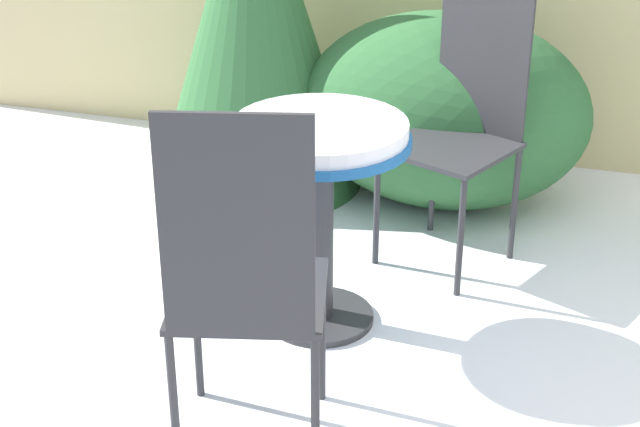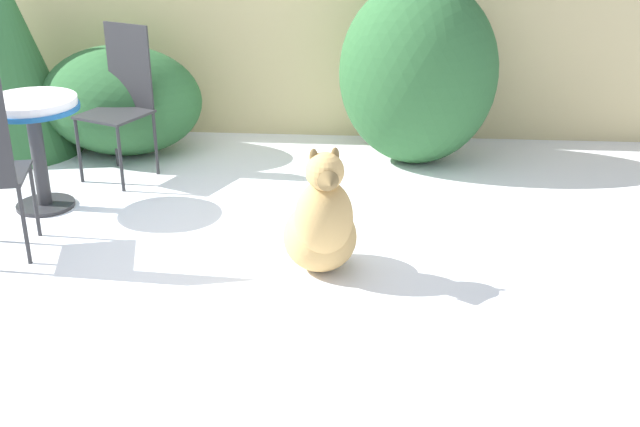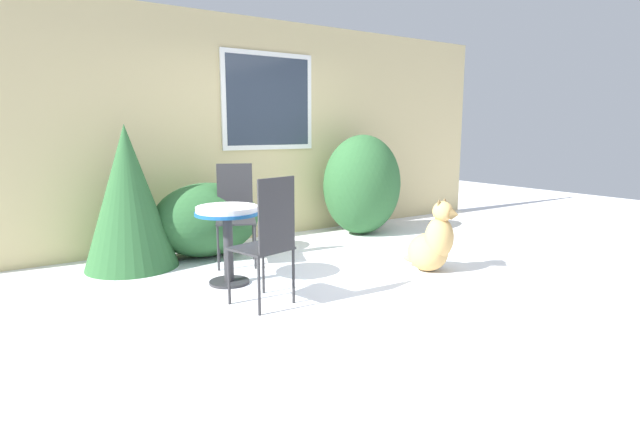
# 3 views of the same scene
# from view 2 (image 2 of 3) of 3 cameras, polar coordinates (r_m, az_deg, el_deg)

# --- Properties ---
(ground_plane) EXTENTS (16.00, 16.00, 0.00)m
(ground_plane) POSITION_cam_2_polar(r_m,az_deg,el_deg) (4.75, -9.25, -2.39)
(ground_plane) COLOR white
(shrub_left) EXTENTS (1.22, 0.80, 0.83)m
(shrub_left) POSITION_cam_2_polar(r_m,az_deg,el_deg) (6.29, -13.91, 7.79)
(shrub_left) COLOR #2D6033
(shrub_left) RESTS_ON ground_plane
(shrub_middle) EXTENTS (1.14, 0.87, 1.35)m
(shrub_middle) POSITION_cam_2_polar(r_m,az_deg,el_deg) (5.91, 7.00, 9.89)
(shrub_middle) COLOR #2D6033
(shrub_middle) RESTS_ON ground_plane
(evergreen_bush) EXTENTS (0.94, 0.94, 1.48)m
(evergreen_bush) POSITION_cam_2_polar(r_m,az_deg,el_deg) (6.51, -21.29, 10.34)
(evergreen_bush) COLOR #2D6033
(evergreen_bush) RESTS_ON ground_plane
(patio_table) EXTENTS (0.59, 0.59, 0.73)m
(patio_table) POSITION_cam_2_polar(r_m,az_deg,el_deg) (5.35, -19.70, 6.09)
(patio_table) COLOR #2D2D30
(patio_table) RESTS_ON ground_plane
(patio_chair_near_table) EXTENTS (0.54, 0.54, 1.06)m
(patio_chair_near_table) POSITION_cam_2_polar(r_m,az_deg,el_deg) (5.79, -13.95, 8.02)
(patio_chair_near_table) COLOR #2D2D30
(patio_chair_near_table) RESTS_ON ground_plane
(dog) EXTENTS (0.49, 0.61, 0.75)m
(dog) POSITION_cam_2_polar(r_m,az_deg,el_deg) (4.29, 0.11, -0.86)
(dog) COLOR tan
(dog) RESTS_ON ground_plane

